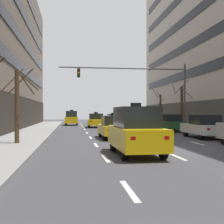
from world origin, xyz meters
TOP-DOWN VIEW (x-y plane):
  - ground_plane at (0.00, 0.00)m, footprint 120.00×120.00m
  - sidewalk_left at (-8.03, 0.00)m, footprint 3.60×80.00m
  - lane_stripe_l1_s2 at (-3.12, -8.00)m, footprint 0.16×2.00m
  - lane_stripe_l1_s3 at (-3.12, -3.00)m, footprint 0.16×2.00m
  - lane_stripe_l1_s4 at (-3.12, 2.00)m, footprint 0.16×2.00m
  - lane_stripe_l1_s5 at (-3.12, 7.00)m, footprint 0.16×2.00m
  - lane_stripe_l1_s6 at (-3.12, 12.00)m, footprint 0.16×2.00m
  - lane_stripe_l1_s7 at (-3.12, 17.00)m, footprint 0.16×2.00m
  - lane_stripe_l1_s8 at (-3.12, 22.00)m, footprint 0.16×2.00m
  - lane_stripe_l1_s9 at (-3.12, 27.00)m, footprint 0.16×2.00m
  - lane_stripe_l1_s10 at (-3.12, 32.00)m, footprint 0.16×2.00m
  - lane_stripe_l2_s3 at (0.00, -3.00)m, footprint 0.16×2.00m
  - lane_stripe_l2_s4 at (0.00, 2.00)m, footprint 0.16×2.00m
  - lane_stripe_l2_s5 at (0.00, 7.00)m, footprint 0.16×2.00m
  - lane_stripe_l2_s6 at (0.00, 12.00)m, footprint 0.16×2.00m
  - lane_stripe_l2_s7 at (0.00, 17.00)m, footprint 0.16×2.00m
  - lane_stripe_l2_s8 at (0.00, 22.00)m, footprint 0.16×2.00m
  - lane_stripe_l2_s9 at (0.00, 27.00)m, footprint 0.16×2.00m
  - lane_stripe_l2_s10 at (0.00, 32.00)m, footprint 0.16×2.00m
  - lane_stripe_l3_s4 at (3.12, 2.00)m, footprint 0.16×2.00m
  - lane_stripe_l3_s5 at (3.12, 7.00)m, footprint 0.16×2.00m
  - lane_stripe_l3_s6 at (3.12, 12.00)m, footprint 0.16×2.00m
  - lane_stripe_l3_s7 at (3.12, 17.00)m, footprint 0.16×2.00m
  - lane_stripe_l3_s8 at (3.12, 22.00)m, footprint 0.16×2.00m
  - lane_stripe_l3_s9 at (3.12, 27.00)m, footprint 0.16×2.00m
  - lane_stripe_l3_s10 at (3.12, 32.00)m, footprint 0.16×2.00m
  - taxi_driving_0 at (-1.65, -2.17)m, footprint 1.98×4.52m
  - taxi_driving_1 at (-1.54, 21.31)m, footprint 2.06×4.68m
  - taxi_driving_2 at (1.57, 28.07)m, footprint 2.01×4.42m
  - taxi_driving_3 at (1.61, 20.51)m, footprint 1.95×4.43m
  - taxi_driving_4 at (1.67, 13.92)m, footprint 1.96×4.48m
  - taxi_driving_5 at (-1.51, 5.91)m, footprint 1.94×4.48m
  - taxi_driving_6 at (-4.54, 27.83)m, footprint 1.91×4.34m
  - car_parked_2 at (5.18, 5.42)m, footprint 2.00×4.63m
  - car_parked_3 at (5.19, 13.00)m, footprint 1.89×4.51m
  - traffic_signal_0 at (2.64, 12.73)m, footprint 12.45×0.35m
  - street_tree_0 at (7.67, 16.16)m, footprint 2.16×2.15m
  - street_tree_1 at (-7.65, 2.46)m, footprint 2.30×2.31m
  - street_tree_3 at (7.65, 24.10)m, footprint 1.71×1.70m
  - pedestrian_0 at (8.25, 14.29)m, footprint 0.25×0.52m

SIDE VIEW (x-z plane):
  - ground_plane at x=0.00m, z-range 0.00..0.00m
  - lane_stripe_l1_s2 at x=-3.12m, z-range 0.00..0.01m
  - lane_stripe_l1_s3 at x=-3.12m, z-range 0.00..0.01m
  - lane_stripe_l1_s4 at x=-3.12m, z-range 0.00..0.01m
  - lane_stripe_l1_s5 at x=-3.12m, z-range 0.00..0.01m
  - lane_stripe_l1_s6 at x=-3.12m, z-range 0.00..0.01m
  - lane_stripe_l1_s7 at x=-3.12m, z-range 0.00..0.01m
  - lane_stripe_l1_s8 at x=-3.12m, z-range 0.00..0.01m
  - lane_stripe_l1_s9 at x=-3.12m, z-range 0.00..0.01m
  - lane_stripe_l1_s10 at x=-3.12m, z-range 0.00..0.01m
  - lane_stripe_l2_s3 at x=0.00m, z-range 0.00..0.01m
  - lane_stripe_l2_s4 at x=0.00m, z-range 0.00..0.01m
  - lane_stripe_l2_s5 at x=0.00m, z-range 0.00..0.01m
  - lane_stripe_l2_s6 at x=0.00m, z-range 0.00..0.01m
  - lane_stripe_l2_s7 at x=0.00m, z-range 0.00..0.01m
  - lane_stripe_l2_s8 at x=0.00m, z-range 0.00..0.01m
  - lane_stripe_l2_s9 at x=0.00m, z-range 0.00..0.01m
  - lane_stripe_l2_s10 at x=0.00m, z-range 0.00..0.01m
  - lane_stripe_l3_s4 at x=3.12m, z-range 0.00..0.01m
  - lane_stripe_l3_s5 at x=3.12m, z-range 0.00..0.01m
  - lane_stripe_l3_s6 at x=3.12m, z-range 0.00..0.01m
  - lane_stripe_l3_s7 at x=3.12m, z-range 0.00..0.01m
  - lane_stripe_l3_s8 at x=3.12m, z-range 0.00..0.01m
  - lane_stripe_l3_s9 at x=3.12m, z-range 0.00..0.01m
  - lane_stripe_l3_s10 at x=3.12m, z-range 0.00..0.01m
  - sidewalk_left at x=-8.03m, z-range 0.00..0.14m
  - taxi_driving_2 at x=1.57m, z-range -0.10..1.71m
  - taxi_driving_4 at x=1.67m, z-range -0.10..1.74m
  - taxi_driving_5 at x=-1.51m, z-range -0.10..1.75m
  - car_parked_3 at x=5.19m, z-range -0.01..1.68m
  - car_parked_2 at x=5.18m, z-range -0.01..1.71m
  - taxi_driving_1 at x=-1.54m, z-range -0.11..1.82m
  - taxi_driving_6 at x=-4.54m, z-range -0.09..2.16m
  - taxi_driving_3 at x=1.61m, z-range -0.09..2.21m
  - taxi_driving_0 at x=-1.65m, z-range -0.10..2.26m
  - pedestrian_0 at x=8.25m, z-range 0.27..1.93m
  - street_tree_3 at x=7.65m, z-range -0.17..4.92m
  - street_tree_1 at x=-7.65m, z-range 0.17..4.67m
  - street_tree_0 at x=7.67m, z-range -0.12..5.30m
  - traffic_signal_0 at x=2.64m, z-range 1.53..8.11m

